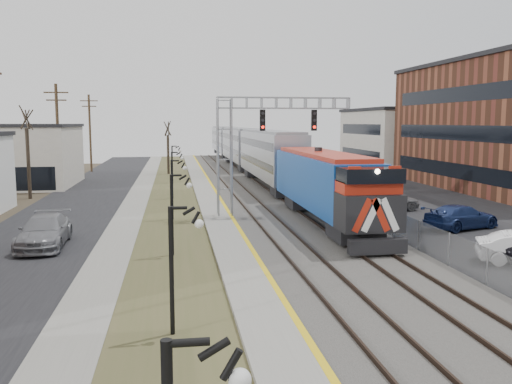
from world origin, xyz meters
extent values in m
cube|color=black|center=(-11.50, 35.00, 0.02)|extent=(7.00, 120.00, 0.04)
cube|color=gray|center=(-7.00, 35.00, 0.04)|extent=(2.00, 120.00, 0.08)
cube|color=#454927|center=(-4.00, 35.00, 0.03)|extent=(4.00, 120.00, 0.06)
cube|color=gray|center=(-1.00, 35.00, 0.12)|extent=(2.00, 120.00, 0.24)
cube|color=#595651|center=(4.00, 35.00, 0.10)|extent=(8.00, 120.00, 0.20)
cube|color=black|center=(16.00, 35.00, 0.02)|extent=(16.00, 120.00, 0.04)
cube|color=gold|center=(-0.12, 35.00, 0.24)|extent=(0.24, 120.00, 0.01)
cube|color=#2D2119|center=(1.25, 35.00, 0.28)|extent=(0.08, 120.00, 0.15)
cube|color=#2D2119|center=(2.75, 35.00, 0.28)|extent=(0.08, 120.00, 0.15)
cube|color=#2D2119|center=(4.75, 35.00, 0.28)|extent=(0.08, 120.00, 0.15)
cube|color=#2D2119|center=(6.25, 35.00, 0.28)|extent=(0.08, 120.00, 0.15)
cube|color=#13459B|center=(5.50, 24.34, 2.47)|extent=(3.00, 17.00, 4.25)
cube|color=black|center=(5.50, 15.64, 0.70)|extent=(2.80, 0.50, 0.70)
cube|color=#9799A0|center=(5.50, 44.64, 3.01)|extent=(3.00, 22.00, 5.33)
cube|color=#9799A0|center=(5.50, 67.44, 3.01)|extent=(3.00, 22.00, 5.33)
cube|color=#9799A0|center=(5.50, 90.24, 3.01)|extent=(3.00, 22.00, 5.33)
cube|color=gray|center=(-0.50, 28.00, 4.00)|extent=(1.00, 1.00, 8.00)
cube|color=gray|center=(3.50, 28.00, 7.75)|extent=(9.00, 0.80, 0.80)
cube|color=black|center=(2.00, 27.55, 6.60)|extent=(0.35, 0.25, 1.40)
cube|color=black|center=(5.50, 27.55, 6.60)|extent=(0.35, 0.25, 1.40)
cylinder|color=black|center=(-4.00, 8.00, 2.00)|extent=(0.14, 0.14, 4.00)
cylinder|color=black|center=(-4.00, 18.00, 2.00)|extent=(0.14, 0.14, 4.00)
cylinder|color=black|center=(-4.00, 28.00, 2.00)|extent=(0.14, 0.14, 4.00)
cylinder|color=black|center=(-4.00, 38.00, 2.00)|extent=(0.14, 0.14, 4.00)
cylinder|color=black|center=(-4.00, 50.00, 2.00)|extent=(0.14, 0.14, 4.00)
cylinder|color=#4C3823|center=(-14.50, 45.00, 5.00)|extent=(0.28, 0.28, 10.00)
cylinder|color=#4C3823|center=(-14.50, 65.00, 5.00)|extent=(0.28, 0.28, 10.00)
cube|color=gray|center=(8.20, 35.00, 0.80)|extent=(0.04, 120.00, 1.60)
cube|color=beige|center=(-21.00, 50.00, 3.00)|extent=(14.00, 12.00, 6.00)
cube|color=beige|center=(30.00, 65.00, 4.00)|extent=(16.00, 18.00, 8.00)
cylinder|color=#382D23|center=(-16.00, 40.00, 2.97)|extent=(0.30, 0.30, 5.95)
cylinder|color=#382D23|center=(-4.50, 60.00, 2.45)|extent=(0.30, 0.30, 4.90)
imported|color=navy|center=(13.34, 22.08, 0.73)|extent=(5.44, 3.61, 1.46)
imported|color=slate|center=(11.48, 29.16, 0.81)|extent=(5.01, 2.68, 1.62)
imported|color=#0B3910|center=(11.64, 36.49, 0.71)|extent=(4.57, 3.13, 1.43)
imported|color=gray|center=(-10.59, 20.94, 0.81)|extent=(2.43, 5.63, 1.61)
camera|label=1|loc=(-3.88, -8.02, 6.48)|focal=38.00mm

